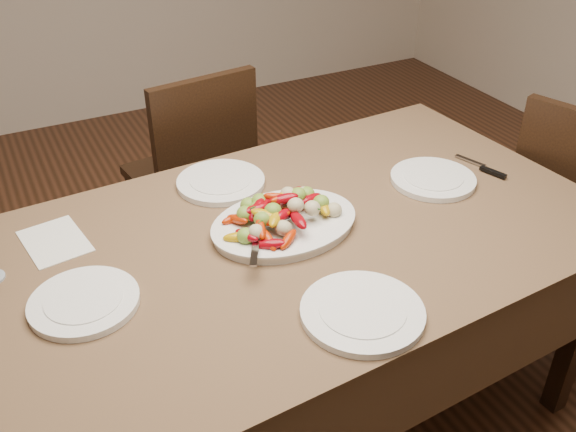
% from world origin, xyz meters
% --- Properties ---
extents(dining_table, '(1.90, 1.15, 0.76)m').
position_xyz_m(dining_table, '(-0.09, 0.22, 0.38)').
color(dining_table, brown).
rests_on(dining_table, ground).
extents(chair_far, '(0.47, 0.47, 0.95)m').
position_xyz_m(chair_far, '(-0.07, 1.15, 0.47)').
color(chair_far, black).
rests_on(chair_far, ground).
extents(serving_platter, '(0.43, 0.33, 0.02)m').
position_xyz_m(serving_platter, '(-0.08, 0.25, 0.77)').
color(serving_platter, white).
rests_on(serving_platter, dining_table).
extents(roasted_vegetables, '(0.35, 0.25, 0.09)m').
position_xyz_m(roasted_vegetables, '(-0.08, 0.25, 0.83)').
color(roasted_vegetables, '#7A020A').
rests_on(roasted_vegetables, serving_platter).
extents(serving_spoon, '(0.28, 0.18, 0.03)m').
position_xyz_m(serving_spoon, '(-0.14, 0.20, 0.81)').
color(serving_spoon, '#9EA0A8').
rests_on(serving_spoon, serving_platter).
extents(plate_left, '(0.26, 0.26, 0.02)m').
position_xyz_m(plate_left, '(-0.65, 0.17, 0.77)').
color(plate_left, white).
rests_on(plate_left, dining_table).
extents(plate_right, '(0.26, 0.26, 0.02)m').
position_xyz_m(plate_right, '(0.45, 0.27, 0.77)').
color(plate_right, white).
rests_on(plate_right, dining_table).
extents(plate_far, '(0.27, 0.27, 0.02)m').
position_xyz_m(plate_far, '(-0.15, 0.56, 0.77)').
color(plate_far, white).
rests_on(plate_far, dining_table).
extents(plate_near, '(0.29, 0.29, 0.02)m').
position_xyz_m(plate_near, '(-0.08, -0.16, 0.77)').
color(plate_near, white).
rests_on(plate_near, dining_table).
extents(menu_card, '(0.18, 0.23, 0.00)m').
position_xyz_m(menu_card, '(-0.66, 0.48, 0.76)').
color(menu_card, silver).
rests_on(menu_card, dining_table).
extents(table_knife, '(0.08, 0.20, 0.01)m').
position_xyz_m(table_knife, '(0.65, 0.26, 0.76)').
color(table_knife, '#9EA0A8').
rests_on(table_knife, dining_table).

